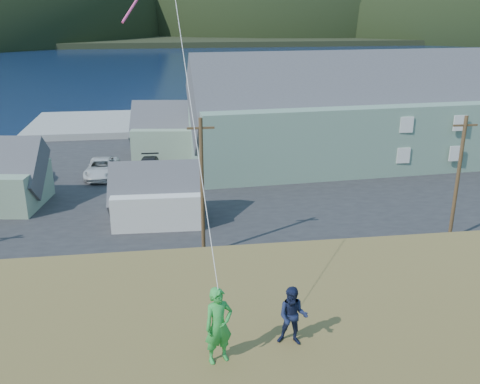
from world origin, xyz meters
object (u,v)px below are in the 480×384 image
(lodge, at_px, (383,112))
(kite_flyer_navy, at_px, (293,316))
(kite_flyer_green, at_px, (219,325))
(shed_palegreen_far, at_px, (182,131))
(shed_white, at_px, (157,195))
(wharf, at_px, (136,123))

(lodge, height_order, kite_flyer_navy, lodge)
(lodge, distance_m, kite_flyer_green, 43.66)
(shed_palegreen_far, bearing_deg, shed_white, -90.29)
(shed_white, distance_m, kite_flyer_green, 26.79)
(wharf, xyz_separation_m, shed_palegreen_far, (5.33, -14.55, 2.15))
(shed_palegreen_far, xyz_separation_m, kite_flyer_green, (-0.65, -44.03, 5.51))
(wharf, bearing_deg, kite_flyer_navy, -83.65)
(kite_flyer_green, height_order, kite_flyer_navy, kite_flyer_green)
(kite_flyer_navy, bearing_deg, kite_flyer_green, -149.15)
(shed_white, bearing_deg, kite_flyer_navy, -80.03)
(shed_white, xyz_separation_m, kite_flyer_navy, (3.58, -25.63, 5.88))
(kite_flyer_navy, bearing_deg, wharf, 114.68)
(shed_white, bearing_deg, shed_palegreen_far, 84.32)
(lodge, relative_size, shed_palegreen_far, 3.51)
(kite_flyer_navy, bearing_deg, shed_palegreen_far, 109.84)
(shed_white, height_order, shed_palegreen_far, shed_palegreen_far)
(shed_palegreen_far, height_order, kite_flyer_green, kite_flyer_green)
(wharf, height_order, shed_white, shed_white)
(wharf, relative_size, kite_flyer_navy, 17.49)
(wharf, relative_size, kite_flyer_green, 14.16)
(wharf, relative_size, shed_palegreen_far, 2.42)
(lodge, distance_m, kite_flyer_navy, 42.49)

